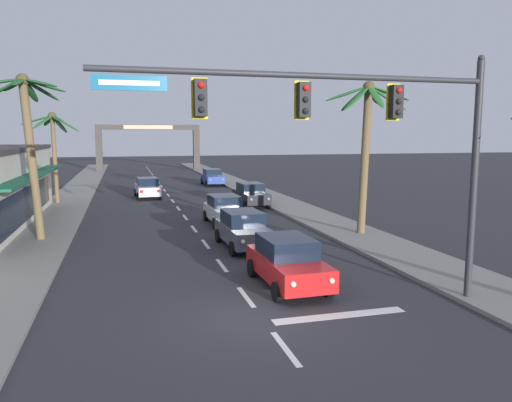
{
  "coord_description": "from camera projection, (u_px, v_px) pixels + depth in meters",
  "views": [
    {
      "loc": [
        -3.63,
        -12.86,
        5.13
      ],
      "look_at": [
        2.06,
        8.0,
        2.2
      ],
      "focal_mm": 34.13,
      "sensor_mm": 36.0,
      "label": 1
    }
  ],
  "objects": [
    {
      "name": "sedan_parked_mid_kerb",
      "position": [
        251.0,
        194.0,
        35.49
      ],
      "size": [
        2.04,
        4.49,
        1.68
      ],
      "color": "black",
      "rests_on": "ground"
    },
    {
      "name": "sidewalk_left",
      "position": [
        58.0,
        215.0,
        31.01
      ],
      "size": [
        3.2,
        110.0,
        0.14
      ],
      "primitive_type": "cube",
      "color": "gray",
      "rests_on": "ground"
    },
    {
      "name": "sedan_third_in_queue",
      "position": [
        243.0,
        229.0,
        22.33
      ],
      "size": [
        2.06,
        4.49,
        1.68
      ],
      "color": "#4C515B",
      "rests_on": "ground"
    },
    {
      "name": "sedan_fifth_in_queue",
      "position": [
        225.0,
        210.0,
        28.18
      ],
      "size": [
        2.01,
        4.47,
        1.68
      ],
      "color": "silver",
      "rests_on": "ground"
    },
    {
      "name": "lane_markings",
      "position": [
        186.0,
        210.0,
        33.46
      ],
      "size": [
        4.28,
        88.61,
        0.01
      ],
      "color": "silver",
      "rests_on": "ground"
    },
    {
      "name": "ground_plane",
      "position": [
        260.0,
        316.0,
        13.93
      ],
      "size": [
        220.0,
        220.0,
        0.0
      ],
      "primitive_type": "plane",
      "color": "#2D2D33"
    },
    {
      "name": "sedan_lead_at_stop_bar",
      "position": [
        287.0,
        261.0,
        16.61
      ],
      "size": [
        2.01,
        4.48,
        1.68
      ],
      "color": "red",
      "rests_on": "ground"
    },
    {
      "name": "sedan_parked_nearest_kerb",
      "position": [
        212.0,
        177.0,
        50.19
      ],
      "size": [
        1.96,
        4.46,
        1.68
      ],
      "color": "navy",
      "rests_on": "ground"
    },
    {
      "name": "palm_right_second",
      "position": [
        367.0,
        131.0,
        24.41
      ],
      "size": [
        4.44,
        4.04,
        7.81
      ],
      "color": "brown",
      "rests_on": "ground"
    },
    {
      "name": "palm_left_third",
      "position": [
        53.0,
        136.0,
        35.7
      ],
      "size": [
        4.11,
        4.09,
        6.81
      ],
      "color": "brown",
      "rests_on": "ground"
    },
    {
      "name": "town_gateway_arch",
      "position": [
        149.0,
        141.0,
        70.12
      ],
      "size": [
        14.69,
        0.9,
        6.63
      ],
      "color": "#423D38",
      "rests_on": "ground"
    },
    {
      "name": "palm_left_second",
      "position": [
        28.0,
        126.0,
        22.81
      ],
      "size": [
        3.61,
        3.63,
        7.97
      ],
      "color": "brown",
      "rests_on": "ground"
    },
    {
      "name": "sidewalk_right",
      "position": [
        289.0,
        206.0,
        35.08
      ],
      "size": [
        3.2,
        110.0,
        0.14
      ],
      "primitive_type": "cube",
      "color": "gray",
      "rests_on": "ground"
    },
    {
      "name": "traffic_signal_mast",
      "position": [
        366.0,
        125.0,
        13.54
      ],
      "size": [
        11.19,
        0.41,
        7.47
      ],
      "color": "#2D2D33",
      "rests_on": "ground"
    },
    {
      "name": "sedan_oncoming_far",
      "position": [
        148.0,
        188.0,
        40.01
      ],
      "size": [
        2.11,
        4.51,
        1.68
      ],
      "color": "silver",
      "rests_on": "ground"
    }
  ]
}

